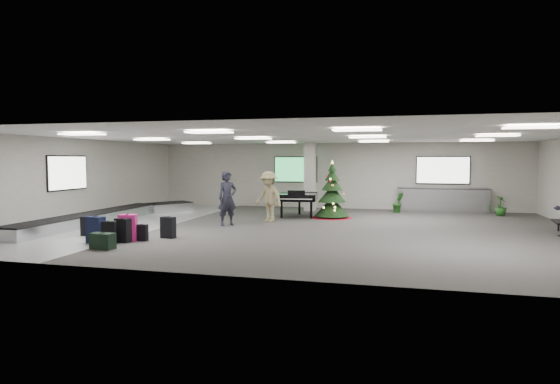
% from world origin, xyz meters
% --- Properties ---
extents(ground, '(18.00, 18.00, 0.00)m').
position_xyz_m(ground, '(0.00, 0.00, 0.00)').
color(ground, '#3A3634').
rests_on(ground, ground).
extents(room_envelope, '(18.02, 14.02, 3.21)m').
position_xyz_m(room_envelope, '(-0.38, 0.67, 2.33)').
color(room_envelope, '#9E9990').
rests_on(room_envelope, ground).
extents(baggage_carousel, '(2.28, 9.71, 0.43)m').
position_xyz_m(baggage_carousel, '(-7.84, -0.08, 0.21)').
color(baggage_carousel, silver).
rests_on(baggage_carousel, ground).
extents(service_counter, '(4.05, 0.65, 1.08)m').
position_xyz_m(service_counter, '(5.00, 6.65, 0.55)').
color(service_counter, silver).
rests_on(service_counter, ground).
extents(suitcase_0, '(0.47, 0.35, 0.66)m').
position_xyz_m(suitcase_0, '(-4.97, -4.34, 0.32)').
color(suitcase_0, black).
rests_on(suitcase_0, ground).
extents(suitcase_1, '(0.48, 0.30, 0.72)m').
position_xyz_m(suitcase_1, '(-4.70, -4.04, 0.35)').
color(suitcase_1, black).
rests_on(suitcase_1, ground).
extents(pink_suitcase, '(0.57, 0.42, 0.81)m').
position_xyz_m(pink_suitcase, '(-4.65, -3.86, 0.40)').
color(pink_suitcase, '#E71E82').
rests_on(pink_suitcase, ground).
extents(suitcase_3, '(0.46, 0.29, 0.67)m').
position_xyz_m(suitcase_3, '(-3.78, -3.05, 0.32)').
color(suitcase_3, black).
rests_on(suitcase_3, ground).
extents(navy_suitcase, '(0.54, 0.37, 0.79)m').
position_xyz_m(navy_suitcase, '(-5.33, -4.42, 0.39)').
color(navy_suitcase, black).
rests_on(navy_suitcase, ground).
extents(green_duffel, '(0.67, 0.39, 0.45)m').
position_xyz_m(green_duffel, '(-4.64, -5.08, 0.21)').
color(green_duffel, black).
rests_on(green_duffel, ground).
extents(suitcase_7, '(0.34, 0.18, 0.50)m').
position_xyz_m(suitcase_7, '(-4.29, -3.70, 0.24)').
color(suitcase_7, black).
rests_on(suitcase_7, ground).
extents(suitcase_8, '(0.43, 0.26, 0.63)m').
position_xyz_m(suitcase_8, '(-6.40, -3.32, 0.31)').
color(suitcase_8, black).
rests_on(suitcase_8, ground).
extents(christmas_tree, '(1.67, 1.67, 2.38)m').
position_xyz_m(christmas_tree, '(0.39, 3.09, 0.81)').
color(christmas_tree, maroon).
rests_on(christmas_tree, ground).
extents(grand_piano, '(1.77, 2.16, 1.14)m').
position_xyz_m(grand_piano, '(-1.08, 3.24, 0.82)').
color(grand_piano, black).
rests_on(grand_piano, ground).
extents(traveler_a, '(0.84, 0.84, 1.97)m').
position_xyz_m(traveler_a, '(-2.98, -0.05, 0.99)').
color(traveler_a, black).
rests_on(traveler_a, ground).
extents(traveler_b, '(1.44, 1.22, 1.94)m').
position_xyz_m(traveler_b, '(-1.82, 1.34, 0.97)').
color(traveler_b, '#8E8058').
rests_on(traveler_b, ground).
extents(potted_plant_left, '(0.63, 0.58, 0.92)m').
position_xyz_m(potted_plant_left, '(3.01, 5.70, 0.46)').
color(potted_plant_left, '#193D13').
rests_on(potted_plant_left, ground).
extents(potted_plant_right, '(0.55, 0.55, 0.86)m').
position_xyz_m(potted_plant_right, '(7.25, 5.55, 0.43)').
color(potted_plant_right, '#193D13').
rests_on(potted_plant_right, ground).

